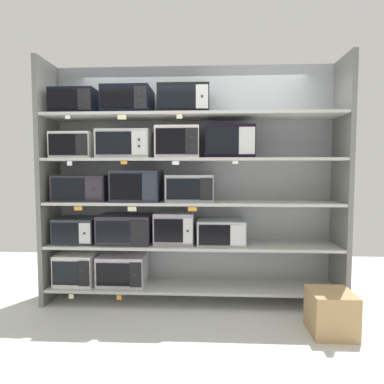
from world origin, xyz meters
The scene contains 38 objects.
ground centered at (0.00, -1.00, -0.01)m, with size 7.10×6.00×0.02m, color silver.
back_panel centered at (0.00, 0.26, 1.31)m, with size 3.30×0.04×2.61m, color #9EA3A8.
upright_left centered at (-1.58, 0.00, 1.31)m, with size 0.05×0.48×2.61m, color slate.
upright_right centered at (1.58, 0.00, 1.31)m, with size 0.05×0.48×2.61m, color slate.
shelf_0 centered at (0.00, 0.00, 0.17)m, with size 3.10×0.48×0.03m, color beige.
microwave_0 centered at (-1.28, 0.00, 0.36)m, with size 0.42×0.39×0.34m.
microwave_1 centered at (-0.77, 0.00, 0.35)m, with size 0.51×0.39×0.33m.
price_tag_0 centered at (-1.25, -0.25, 0.13)m, with size 0.05×0.00×0.05m, color beige.
price_tag_1 centered at (-0.74, -0.25, 0.13)m, with size 0.05×0.00×0.05m, color orange.
shelf_1 centered at (0.00, 0.00, 0.63)m, with size 3.10×0.48×0.03m, color beige.
microwave_2 centered at (-1.27, 0.00, 0.78)m, with size 0.44×0.38×0.27m.
microwave_3 centered at (-0.73, 0.00, 0.80)m, with size 0.57×0.41×0.31m.
microwave_4 centered at (-0.19, 0.00, 0.82)m, with size 0.42×0.34×0.34m.
microwave_5 centered at (0.31, 0.00, 0.78)m, with size 0.51×0.37×0.26m.
shelf_2 centered at (0.00, 0.00, 1.09)m, with size 3.10×0.48×0.03m, color beige.
microwave_6 centered at (-1.20, 0.00, 1.25)m, with size 0.57×0.35×0.28m.
microwave_7 centered at (-0.60, 0.00, 1.27)m, with size 0.51×0.43×0.33m.
microwave_8 centered at (-0.02, 0.00, 1.25)m, with size 0.51×0.34×0.28m.
price_tag_2 centered at (-1.15, -0.25, 1.05)m, with size 0.08×0.00×0.04m, color orange.
price_tag_3 centered at (-0.60, -0.25, 1.05)m, with size 0.09×0.00×0.05m, color beige.
price_tag_4 centered at (0.02, -0.25, 1.05)m, with size 0.09×0.00×0.04m, color orange.
shelf_3 centered at (0.00, 0.00, 1.56)m, with size 3.10×0.48×0.03m, color beige.
microwave_9 centered at (-1.27, 0.00, 1.71)m, with size 0.43×0.38×0.27m.
microwave_10 centered at (-0.72, 0.00, 1.72)m, with size 0.56×0.42×0.30m.
microwave_11 centered at (-0.15, 0.00, 1.74)m, with size 0.45×0.42×0.33m.
microwave_12 centered at (0.40, 0.00, 1.74)m, with size 0.51×0.36×0.34m.
price_tag_5 centered at (-1.23, -0.25, 1.51)m, with size 0.05×0.00×0.04m, color white.
price_tag_6 centered at (-0.67, -0.25, 1.52)m, with size 0.07×0.00×0.03m, color orange.
price_tag_7 centered at (-0.15, -0.25, 1.52)m, with size 0.07×0.00×0.04m, color white.
price_tag_8 centered at (0.44, -0.25, 1.52)m, with size 0.06×0.00×0.03m, color white.
shelf_4 centered at (0.00, 0.00, 2.02)m, with size 3.10×0.48×0.03m, color beige.
microwave_13 centered at (-1.25, 0.00, 2.17)m, with size 0.47×0.36×0.27m.
microwave_14 centered at (-0.68, 0.00, 2.17)m, with size 0.50×0.44×0.28m.
microwave_15 centered at (-0.08, 0.00, 2.18)m, with size 0.53×0.39×0.29m.
price_tag_9 centered at (-1.24, -0.25, 1.98)m, with size 0.05×0.00×0.04m, color white.
price_tag_10 centered at (-0.69, -0.25, 1.97)m, with size 0.09×0.00×0.05m, color beige.
price_tag_11 centered at (-0.11, -0.25, 1.97)m, with size 0.06×0.00×0.04m, color beige.
shipping_carton centered at (1.26, -0.64, 0.19)m, with size 0.37×0.37×0.38m, color tan.
Camera 1 is at (0.18, -3.51, 1.45)m, focal length 30.61 mm.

